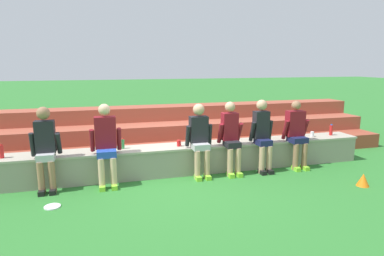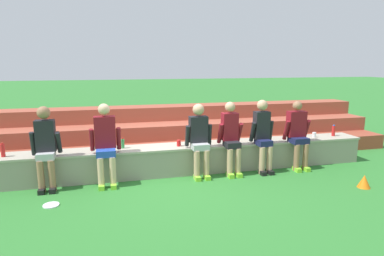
% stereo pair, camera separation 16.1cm
% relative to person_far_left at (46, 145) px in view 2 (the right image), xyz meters
% --- Properties ---
extents(ground_plane, '(80.00, 80.00, 0.00)m').
position_rel_person_far_left_xyz_m(ground_plane, '(2.41, 0.02, -0.80)').
color(ground_plane, '#2D752D').
extents(stone_seating_wall, '(8.12, 0.60, 0.56)m').
position_rel_person_far_left_xyz_m(stone_seating_wall, '(2.41, 0.30, -0.50)').
color(stone_seating_wall, gray).
rests_on(stone_seating_wall, ground).
extents(brick_bleachers, '(11.15, 2.10, 1.08)m').
position_rel_person_far_left_xyz_m(brick_bleachers, '(2.41, 2.16, -0.38)').
color(brick_bleachers, '#99422E').
rests_on(brick_bleachers, ground).
extents(person_far_left, '(0.50, 0.48, 1.46)m').
position_rel_person_far_left_xyz_m(person_far_left, '(0.00, 0.00, 0.00)').
color(person_far_left, '#996B4C').
rests_on(person_far_left, ground).
extents(person_left_of_center, '(0.56, 0.55, 1.48)m').
position_rel_person_far_left_xyz_m(person_left_of_center, '(1.01, 0.00, 0.00)').
color(person_left_of_center, '#DBAD89').
rests_on(person_left_of_center, ground).
extents(person_center, '(0.53, 0.51, 1.43)m').
position_rel_person_far_left_xyz_m(person_center, '(2.76, -0.01, -0.02)').
color(person_center, tan).
rests_on(person_center, ground).
extents(person_right_of_center, '(0.49, 0.53, 1.44)m').
position_rel_person_far_left_xyz_m(person_right_of_center, '(3.42, -0.00, -0.03)').
color(person_right_of_center, tan).
rests_on(person_right_of_center, ground).
extents(person_far_right, '(0.48, 0.51, 1.47)m').
position_rel_person_far_left_xyz_m(person_far_right, '(4.09, -0.02, -0.01)').
color(person_far_right, tan).
rests_on(person_far_right, ground).
extents(person_rightmost_edge, '(0.56, 0.50, 1.42)m').
position_rel_person_far_left_xyz_m(person_rightmost_edge, '(4.89, -0.01, -0.03)').
color(person_rightmost_edge, '#996B4C').
rests_on(person_rightmost_edge, ground).
extents(water_bottle_mid_left, '(0.07, 0.07, 0.25)m').
position_rel_person_far_left_xyz_m(water_bottle_mid_left, '(6.01, 0.32, -0.11)').
color(water_bottle_mid_left, red).
rests_on(water_bottle_mid_left, stone_seating_wall).
extents(water_bottle_near_left, '(0.06, 0.06, 0.20)m').
position_rel_person_far_left_xyz_m(water_bottle_near_left, '(1.32, 0.36, -0.14)').
color(water_bottle_near_left, green).
rests_on(water_bottle_near_left, stone_seating_wall).
extents(water_bottle_center_gap, '(0.07, 0.07, 0.25)m').
position_rel_person_far_left_xyz_m(water_bottle_center_gap, '(-0.76, 0.27, -0.11)').
color(water_bottle_center_gap, red).
rests_on(water_bottle_center_gap, stone_seating_wall).
extents(plastic_cup_right_end, '(0.08, 0.08, 0.12)m').
position_rel_person_far_left_xyz_m(plastic_cup_right_end, '(2.42, 0.25, -0.17)').
color(plastic_cup_right_end, red).
rests_on(plastic_cup_right_end, stone_seating_wall).
extents(plastic_cup_middle, '(0.08, 0.08, 0.11)m').
position_rel_person_far_left_xyz_m(plastic_cup_middle, '(5.51, 0.31, -0.18)').
color(plastic_cup_middle, white).
rests_on(plastic_cup_middle, stone_seating_wall).
extents(frisbee, '(0.25, 0.25, 0.02)m').
position_rel_person_far_left_xyz_m(frisbee, '(0.15, -0.78, -0.79)').
color(frisbee, white).
rests_on(frisbee, ground).
extents(sports_cone, '(0.22, 0.22, 0.23)m').
position_rel_person_far_left_xyz_m(sports_cone, '(5.46, -1.32, -0.68)').
color(sports_cone, orange).
rests_on(sports_cone, ground).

